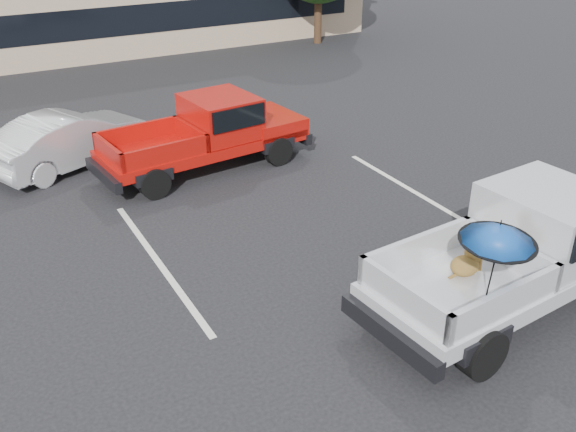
{
  "coord_description": "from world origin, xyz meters",
  "views": [
    {
      "loc": [
        -5.81,
        -7.84,
        6.15
      ],
      "look_at": [
        -1.26,
        0.29,
        1.3
      ],
      "focal_mm": 40.0,
      "sensor_mm": 36.0,
      "label": 1
    }
  ],
  "objects": [
    {
      "name": "stripe_right",
      "position": [
        3.0,
        2.0,
        0.0
      ],
      "size": [
        0.12,
        5.0,
        0.01
      ],
      "primitive_type": "cube",
      "color": "silver",
      "rests_on": "ground"
    },
    {
      "name": "silver_sedan",
      "position": [
        -3.29,
        7.44,
        0.66
      ],
      "size": [
        4.24,
        2.87,
        1.32
      ],
      "primitive_type": "imported",
      "rotation": [
        0.0,
        0.0,
        1.98
      ],
      "color": "silver",
      "rests_on": "ground"
    },
    {
      "name": "silver_pickup",
      "position": [
        2.03,
        -1.98,
        1.05
      ],
      "size": [
        5.83,
        2.47,
        2.06
      ],
      "rotation": [
        0.0,
        0.0,
        0.08
      ],
      "color": "black",
      "rests_on": "ground"
    },
    {
      "name": "red_pickup",
      "position": [
        -0.22,
        5.68,
        0.93
      ],
      "size": [
        5.33,
        2.33,
        1.7
      ],
      "rotation": [
        0.0,
        0.0,
        0.11
      ],
      "color": "black",
      "rests_on": "ground"
    },
    {
      "name": "stripe_left",
      "position": [
        -3.0,
        2.0,
        0.0
      ],
      "size": [
        0.12,
        5.0,
        0.01
      ],
      "primitive_type": "cube",
      "color": "silver",
      "rests_on": "ground"
    },
    {
      "name": "ground",
      "position": [
        0.0,
        0.0,
        0.0
      ],
      "size": [
        90.0,
        90.0,
        0.0
      ],
      "primitive_type": "plane",
      "color": "black",
      "rests_on": "ground"
    }
  ]
}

